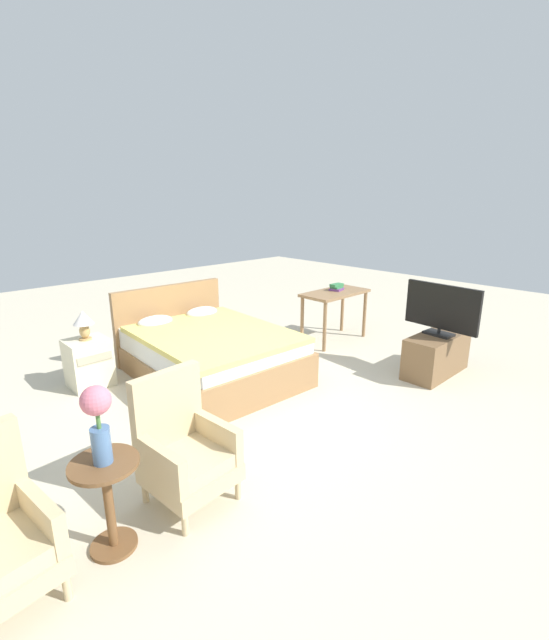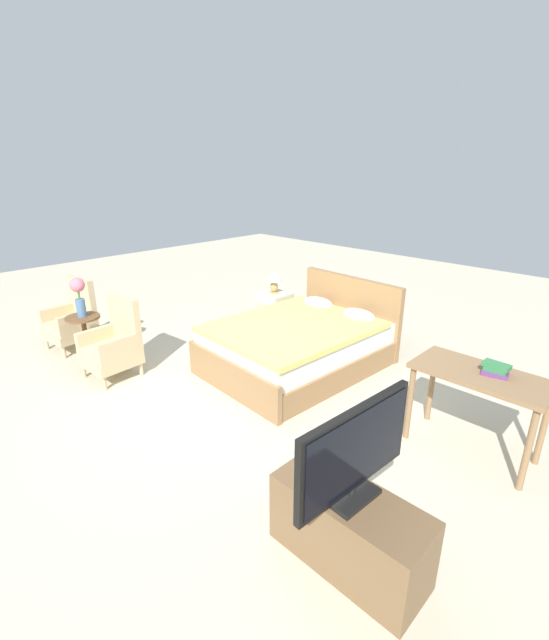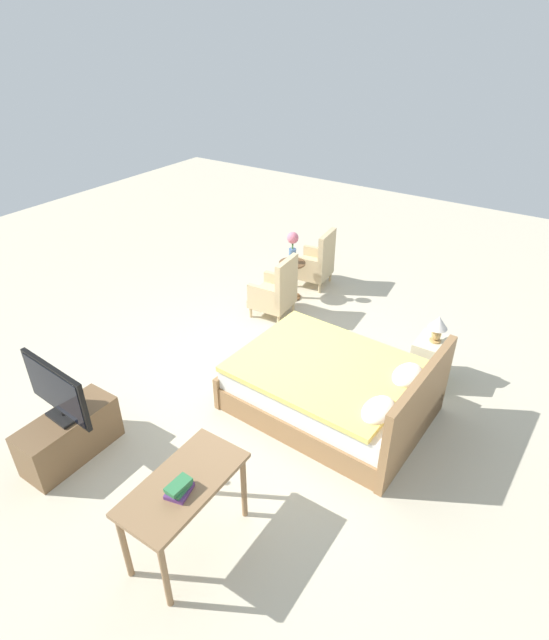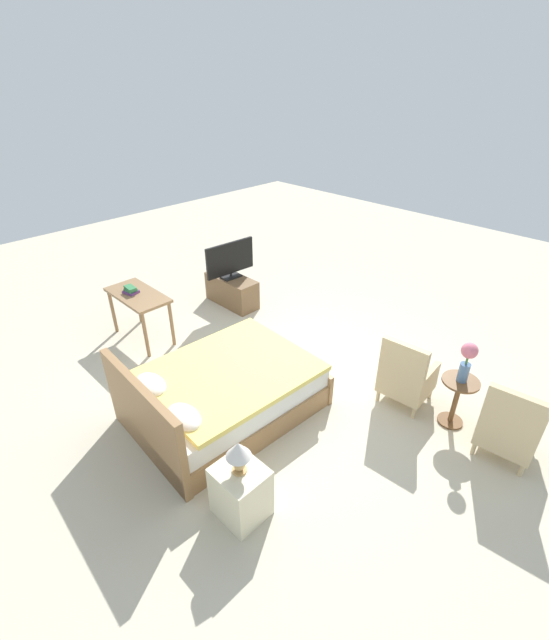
# 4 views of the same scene
# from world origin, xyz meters

# --- Properties ---
(ground_plane) EXTENTS (16.00, 16.00, 0.00)m
(ground_plane) POSITION_xyz_m (0.00, 0.00, 0.00)
(ground_plane) COLOR beige
(bed) EXTENTS (1.62, 2.13, 0.96)m
(bed) POSITION_xyz_m (0.02, 1.01, 0.30)
(bed) COLOR #997047
(bed) RESTS_ON ground_plane
(armchair_by_window_left) EXTENTS (0.60, 0.60, 0.92)m
(armchair_by_window_left) POSITION_xyz_m (-2.54, -0.65, 0.37)
(armchair_by_window_left) COLOR #CCB284
(armchair_by_window_left) RESTS_ON ground_plane
(armchair_by_window_right) EXTENTS (0.58, 0.58, 0.92)m
(armchair_by_window_right) POSITION_xyz_m (-1.37, -0.65, 0.37)
(armchair_by_window_right) COLOR #CCB284
(armchair_by_window_right) RESTS_ON ground_plane
(side_table) EXTENTS (0.40, 0.40, 0.60)m
(side_table) POSITION_xyz_m (-1.95, -0.74, 0.38)
(side_table) COLOR brown
(side_table) RESTS_ON ground_plane
(flower_vase) EXTENTS (0.17, 0.17, 0.48)m
(flower_vase) POSITION_xyz_m (-1.95, -0.74, 0.89)
(flower_vase) COLOR #4C709E
(flower_vase) RESTS_ON side_table
(nightstand) EXTENTS (0.44, 0.41, 0.55)m
(nightstand) POSITION_xyz_m (-1.12, 1.72, 0.27)
(nightstand) COLOR beige
(nightstand) RESTS_ON ground_plane
(table_lamp) EXTENTS (0.22, 0.22, 0.33)m
(table_lamp) POSITION_xyz_m (-1.12, 1.72, 0.76)
(table_lamp) COLOR tan
(table_lamp) RESTS_ON nightstand
(tv_stand) EXTENTS (0.96, 0.40, 0.49)m
(tv_stand) POSITION_xyz_m (2.03, -0.84, 0.25)
(tv_stand) COLOR brown
(tv_stand) RESTS_ON ground_plane
(tv_flatscreen) EXTENTS (0.22, 0.91, 0.61)m
(tv_flatscreen) POSITION_xyz_m (2.03, -0.84, 0.81)
(tv_flatscreen) COLOR black
(tv_flatscreen) RESTS_ON tv_stand
(vanity_desk) EXTENTS (1.04, 0.52, 0.74)m
(vanity_desk) POSITION_xyz_m (2.13, 0.81, 0.63)
(vanity_desk) COLOR #8E6B47
(vanity_desk) RESTS_ON ground_plane
(book_stack) EXTENTS (0.23, 0.20, 0.10)m
(book_stack) POSITION_xyz_m (2.21, 0.85, 0.79)
(book_stack) COLOR #66387A
(book_stack) RESTS_ON vanity_desk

